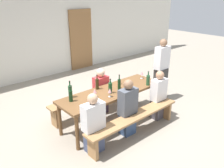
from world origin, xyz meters
The scene contains 22 objects.
ground_plane centered at (0.00, 0.00, 0.00)m, with size 24.00×24.00×0.00m, color gray.
back_wall centered at (0.00, 3.78, 1.60)m, with size 14.00×0.20×3.20m, color silver.
wooden_door centered at (1.72, 3.64, 1.05)m, with size 0.90×0.06×2.10m, color olive.
tasting_table centered at (0.00, 0.00, 0.67)m, with size 2.33×0.73×0.75m.
bench_near centered at (0.00, -0.66, 0.36)m, with size 2.23×0.30×0.45m.
bench_far centered at (0.00, 0.66, 0.36)m, with size 2.23×0.30×0.45m.
wine_bottle_0 centered at (-0.10, -0.06, 0.87)m, with size 0.08×0.08×0.30m.
wine_bottle_1 centered at (0.16, -0.05, 0.87)m, with size 0.07×0.07×0.33m.
wine_bottle_2 centered at (0.80, -0.28, 0.87)m, with size 0.08×0.08×0.32m.
wine_bottle_3 centered at (-0.90, 0.14, 0.87)m, with size 0.07×0.07×0.30m.
wine_bottle_4 centered at (-0.82, 0.29, 0.88)m, with size 0.08×0.08×0.34m.
wine_bottle_5 centered at (-0.17, 0.27, 0.87)m, with size 0.07×0.07×0.32m.
wine_glass_0 centered at (1.01, 0.08, 0.88)m, with size 0.07×0.07×0.18m.
wine_glass_1 centered at (0.22, 0.03, 0.86)m, with size 0.06×0.06×0.16m.
wine_glass_2 centered at (-0.45, 0.00, 0.87)m, with size 0.08×0.08×0.17m.
wine_glass_3 centered at (0.38, 0.17, 0.85)m, with size 0.06×0.06×0.14m.
wine_glass_4 centered at (-0.23, -0.19, 0.88)m, with size 0.07×0.07×0.18m.
seated_guest_near_0 centered at (-0.88, -0.51, 0.52)m, with size 0.40×0.24×1.12m.
seated_guest_near_1 centered at (-0.05, -0.51, 0.54)m, with size 0.37×0.24×1.15m.
seated_guest_near_2 centered at (0.90, -0.51, 0.52)m, with size 0.35×0.24×1.11m.
seated_guest_far_0 centered at (0.11, 0.51, 0.51)m, with size 0.34×0.24×1.08m.
standing_host centered at (1.69, 0.05, 0.77)m, with size 0.39×0.24×1.60m.
Camera 1 is at (-2.90, -3.30, 2.67)m, focal length 37.10 mm.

